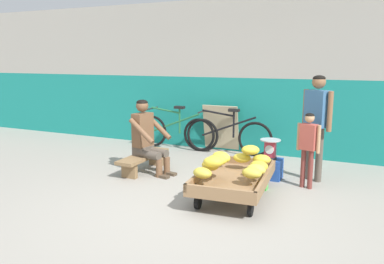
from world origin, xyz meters
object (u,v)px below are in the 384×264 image
(vendor_seated, at_px, (147,137))
(bicycle_far_left, at_px, (228,135))
(low_bench, at_px, (143,159))
(sign_board, at_px, (221,128))
(shopping_bag, at_px, (261,181))
(banana_cart, at_px, (234,180))
(plastic_crate, at_px, (269,169))
(customer_adult, at_px, (317,116))
(customer_child, at_px, (308,142))
(weighing_scale, at_px, (270,149))
(bicycle_near_left, at_px, (175,131))

(vendor_seated, height_order, bicycle_far_left, vendor_seated)
(low_bench, relative_size, sign_board, 1.25)
(sign_board, height_order, shopping_bag, sign_board)
(banana_cart, xyz_separation_m, bicycle_far_left, (-0.84, 2.17, 0.11))
(plastic_crate, bearing_deg, low_bench, -166.34)
(bicycle_far_left, bearing_deg, customer_adult, -30.49)
(bicycle_far_left, height_order, customer_child, customer_child)
(vendor_seated, distance_m, sign_board, 1.92)
(customer_adult, xyz_separation_m, shopping_bag, (-0.60, -0.72, -0.83))
(weighing_scale, height_order, sign_board, sign_board)
(banana_cart, xyz_separation_m, vendor_seated, (-1.59, 0.52, 0.33))
(vendor_seated, relative_size, bicycle_far_left, 0.69)
(weighing_scale, bearing_deg, vendor_seated, -165.25)
(plastic_crate, xyz_separation_m, weighing_scale, (0.00, -0.00, 0.30))
(low_bench, height_order, shopping_bag, low_bench)
(plastic_crate, bearing_deg, customer_child, -20.81)
(customer_child, distance_m, shopping_bag, 0.83)
(vendor_seated, bearing_deg, bicycle_far_left, 65.47)
(sign_board, height_order, customer_child, customer_child)
(plastic_crate, bearing_deg, banana_cart, -102.57)
(sign_board, relative_size, customer_child, 0.85)
(bicycle_near_left, bearing_deg, vendor_seated, -78.09)
(sign_board, bearing_deg, bicycle_near_left, -165.10)
(shopping_bag, bearing_deg, vendor_seated, 178.38)
(bicycle_near_left, height_order, customer_child, customer_child)
(low_bench, relative_size, weighing_scale, 3.69)
(customer_adult, relative_size, customer_child, 1.47)
(banana_cart, distance_m, customer_child, 1.18)
(bicycle_near_left, bearing_deg, customer_child, -26.28)
(vendor_seated, relative_size, plastic_crate, 3.17)
(customer_adult, bearing_deg, vendor_seated, -164.67)
(bicycle_near_left, distance_m, customer_adult, 2.98)
(plastic_crate, xyz_separation_m, shopping_bag, (0.01, -0.53, -0.03))
(low_bench, bearing_deg, sign_board, 71.09)
(bicycle_far_left, bearing_deg, banana_cart, -68.79)
(banana_cart, xyz_separation_m, sign_board, (-1.05, 2.36, 0.20))
(plastic_crate, height_order, weighing_scale, weighing_scale)
(customer_child, height_order, shopping_bag, customer_child)
(vendor_seated, xyz_separation_m, sign_board, (0.54, 1.84, -0.13))
(plastic_crate, relative_size, sign_board, 0.41)
(customer_adult, height_order, shopping_bag, customer_adult)
(weighing_scale, height_order, bicycle_far_left, bicycle_far_left)
(sign_board, relative_size, shopping_bag, 3.70)
(bicycle_near_left, xyz_separation_m, sign_board, (0.88, 0.23, 0.09))
(sign_board, xyz_separation_m, customer_child, (1.84, -1.57, 0.20))
(low_bench, xyz_separation_m, vendor_seated, (0.09, -0.02, 0.37))
(bicycle_near_left, bearing_deg, shopping_bag, -37.47)
(weighing_scale, bearing_deg, shopping_bag, -88.97)
(banana_cart, bearing_deg, plastic_crate, 77.43)
(weighing_scale, height_order, bicycle_near_left, bicycle_near_left)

